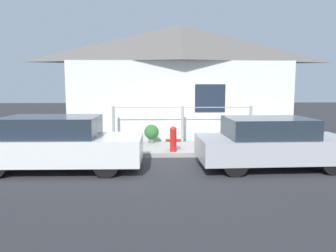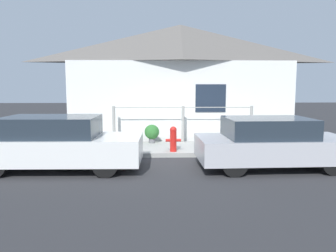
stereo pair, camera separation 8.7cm
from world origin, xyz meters
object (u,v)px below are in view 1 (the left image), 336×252
car_right (272,143)px  fire_hydrant (173,138)px  potted_plant_corner (233,137)px  potted_plant_by_fence (76,136)px  potted_plant_near_hydrant (152,132)px  car_left (57,143)px

car_right → fire_hydrant: (-2.44, 1.55, -0.12)m
potted_plant_corner → fire_hydrant: bearing=-153.7°
car_right → fire_hydrant: car_right is taller
potted_plant_by_fence → fire_hydrant: bearing=-17.0°
potted_plant_near_hydrant → potted_plant_corner: 2.76m
car_right → potted_plant_by_fence: car_right is taller
potted_plant_near_hydrant → potted_plant_corner: size_ratio=1.19×
potted_plant_by_fence → car_left: bearing=-86.7°
fire_hydrant → potted_plant_corner: bearing=26.3°
car_left → potted_plant_by_fence: bearing=94.0°
car_right → potted_plant_near_hydrant: bearing=133.9°
car_left → car_right: (5.42, -0.00, -0.02)m
potted_plant_corner → potted_plant_near_hydrant: bearing=169.7°
car_right → fire_hydrant: 2.89m
car_left → potted_plant_by_fence: size_ratio=7.02×
car_right → potted_plant_corner: bearing=97.1°
car_right → potted_plant_near_hydrant: 4.36m
potted_plant_near_hydrant → potted_plant_corner: potted_plant_near_hydrant is taller
car_right → potted_plant_near_hydrant: car_right is taller
fire_hydrant → car_left: bearing=-152.6°
car_right → potted_plant_near_hydrant: size_ratio=6.10×
potted_plant_corner → car_left: bearing=-153.0°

